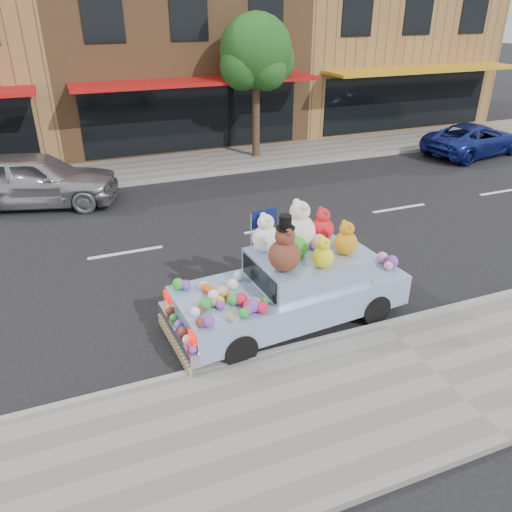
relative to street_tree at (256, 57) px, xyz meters
name	(u,v)px	position (x,y,z in m)	size (l,w,h in m)	color
ground	(276,228)	(-2.03, -6.55, -3.69)	(120.00, 120.00, 0.00)	black
near_sidewalk	(436,376)	(-2.03, -13.05, -3.63)	(60.00, 3.00, 0.12)	gray
far_sidewalk	(207,162)	(-2.03, -0.05, -3.63)	(60.00, 3.00, 0.12)	gray
near_kerb	(383,326)	(-2.03, -11.55, -3.63)	(60.00, 0.12, 0.13)	gray
far_kerb	(219,174)	(-2.03, -1.55, -3.63)	(60.00, 0.12, 0.13)	gray
storefront_mid	(167,49)	(-2.03, 5.42, -0.05)	(10.00, 9.80, 7.30)	brown
storefront_right	(364,43)	(7.97, 5.42, -0.05)	(10.00, 9.80, 7.30)	olive
street_tree	(256,57)	(0.00, 0.00, 0.00)	(3.00, 2.70, 5.22)	#38281C
car_silver	(35,179)	(-7.95, -2.31, -2.89)	(1.90, 4.72, 1.61)	#9E9EA2
car_blue	(474,139)	(8.25, -2.71, -3.08)	(2.04, 4.43, 1.23)	navy
art_car	(292,282)	(-3.50, -10.63, -2.88)	(4.61, 2.09, 2.36)	black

